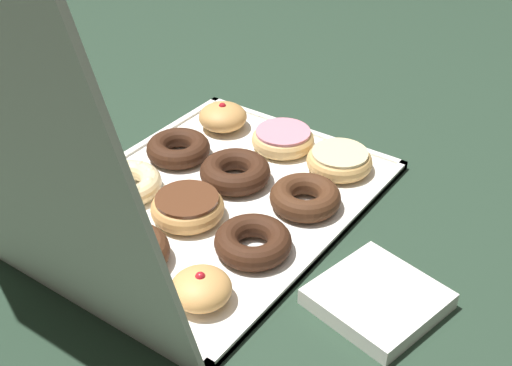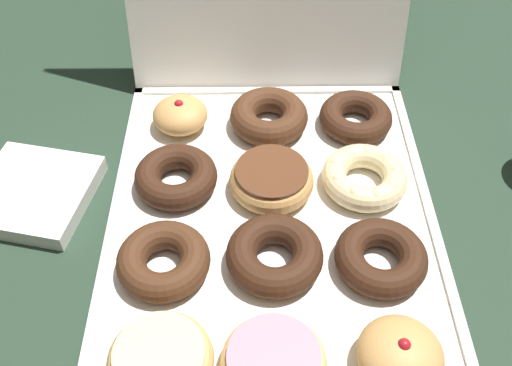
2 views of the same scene
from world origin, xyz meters
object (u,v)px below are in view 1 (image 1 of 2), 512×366
chocolate_cake_ring_donut_3 (305,197)px  chocolate_frosted_donut_7 (185,206)px  chocolate_cake_ring_donut_11 (66,220)px  cruller_donut_8 (126,183)px  donut_box (212,201)px  jelly_filled_donut_2 (223,117)px  chocolate_cake_ring_donut_4 (237,172)px  chocolate_cake_ring_donut_10 (130,252)px  chocolate_cake_ring_donut_5 (178,148)px  napkin_stack (377,299)px  glazed_ring_donut_0 (339,160)px  pink_frosted_donut_1 (283,139)px  jelly_filled_donut_9 (201,288)px  chocolate_cake_ring_donut_6 (253,242)px

chocolate_cake_ring_donut_3 → chocolate_frosted_donut_7: bearing=43.1°
chocolate_cake_ring_donut_11 → cruller_donut_8: bearing=-91.8°
donut_box → jelly_filled_donut_2: size_ratio=6.13×
chocolate_cake_ring_donut_4 → chocolate_cake_ring_donut_10: same height
chocolate_cake_ring_donut_11 → donut_box: bearing=-124.7°
chocolate_cake_ring_donut_5 → cruller_donut_8: (-0.00, 0.13, 0.00)m
chocolate_cake_ring_donut_10 → chocolate_cake_ring_donut_5: bearing=-63.0°
cruller_donut_8 → napkin_stack: cruller_donut_8 is taller
chocolate_cake_ring_donut_5 → cruller_donut_8: 0.13m
glazed_ring_donut_0 → chocolate_cake_ring_donut_11: glazed_ring_donut_0 is taller
jelly_filled_donut_2 → chocolate_cake_ring_donut_3: 0.29m
pink_frosted_donut_1 → chocolate_cake_ring_donut_3: size_ratio=1.00×
jelly_filled_donut_2 → chocolate_frosted_donut_7: jelly_filled_donut_2 is taller
chocolate_cake_ring_donut_5 → chocolate_cake_ring_donut_10: size_ratio=0.96×
chocolate_cake_ring_donut_5 → chocolate_cake_ring_donut_3: bearing=-179.6°
chocolate_cake_ring_donut_3 → chocolate_frosted_donut_7: 0.19m
chocolate_cake_ring_donut_3 → jelly_filled_donut_9: (0.00, 0.26, 0.00)m
donut_box → glazed_ring_donut_0: size_ratio=4.92×
chocolate_cake_ring_donut_11 → napkin_stack: (-0.45, -0.13, -0.01)m
jelly_filled_donut_9 → chocolate_cake_ring_donut_6: bearing=-88.4°
chocolate_frosted_donut_7 → chocolate_cake_ring_donut_5: bearing=-45.9°
chocolate_cake_ring_donut_5 → chocolate_cake_ring_donut_11: chocolate_cake_ring_donut_5 is taller
chocolate_cake_ring_donut_5 → chocolate_cake_ring_donut_6: 0.29m
chocolate_cake_ring_donut_3 → jelly_filled_donut_9: jelly_filled_donut_9 is taller
chocolate_cake_ring_donut_3 → chocolate_cake_ring_donut_4: bearing=2.6°
chocolate_frosted_donut_7 → chocolate_cake_ring_donut_10: same height
glazed_ring_donut_0 → jelly_filled_donut_2: jelly_filled_donut_2 is taller
chocolate_cake_ring_donut_4 → chocolate_cake_ring_donut_10: (0.00, 0.25, 0.00)m
glazed_ring_donut_0 → pink_frosted_donut_1: (0.12, -0.00, 0.00)m
chocolate_cake_ring_donut_6 → cruller_donut_8: (0.25, -0.00, 0.00)m
chocolate_cake_ring_donut_4 → chocolate_cake_ring_donut_6: 0.18m
pink_frosted_donut_1 → chocolate_cake_ring_donut_3: same height
donut_box → chocolate_cake_ring_donut_3: size_ratio=4.92×
pink_frosted_donut_1 → jelly_filled_donut_2: (0.13, 0.00, 0.01)m
donut_box → chocolate_cake_ring_donut_6: (-0.13, 0.07, 0.02)m
jelly_filled_donut_2 → chocolate_cake_ring_donut_10: (-0.13, 0.38, -0.00)m
pink_frosted_donut_1 → donut_box: bearing=88.4°
chocolate_cake_ring_donut_4 → chocolate_frosted_donut_7: 0.12m
jelly_filled_donut_2 → chocolate_frosted_donut_7: 0.28m
chocolate_cake_ring_donut_5 → jelly_filled_donut_9: (-0.26, 0.26, 0.00)m
chocolate_frosted_donut_7 → glazed_ring_donut_0: bearing=-116.8°
pink_frosted_donut_1 → napkin_stack: 0.40m
donut_box → jelly_filled_donut_9: bearing=124.8°
glazed_ring_donut_0 → chocolate_cake_ring_donut_11: bearing=56.4°
chocolate_frosted_donut_7 → chocolate_cake_ring_donut_10: 0.13m
cruller_donut_8 → chocolate_cake_ring_donut_10: size_ratio=1.00×
cruller_donut_8 → chocolate_cake_ring_donut_10: chocolate_cake_ring_donut_10 is taller
jelly_filled_donut_9 → chocolate_cake_ring_donut_11: size_ratio=0.75×
chocolate_cake_ring_donut_3 → chocolate_cake_ring_donut_4: 0.13m
donut_box → chocolate_cake_ring_donut_5: 0.14m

